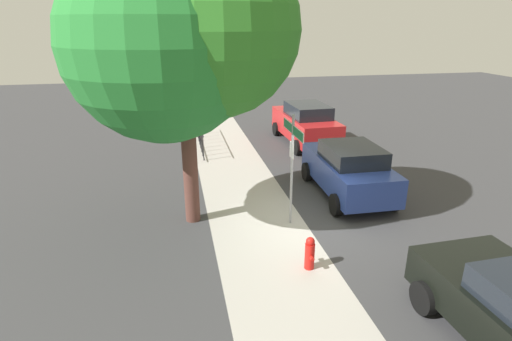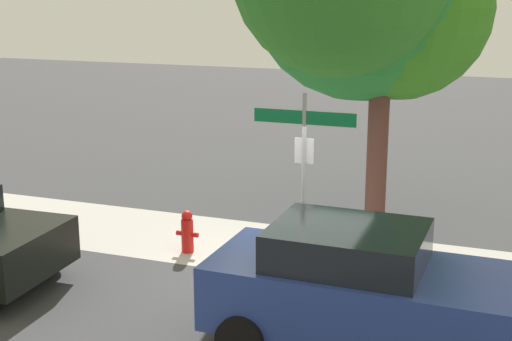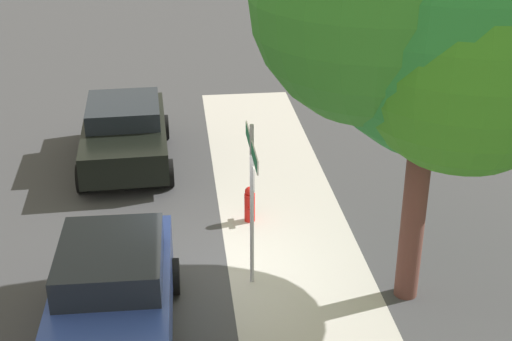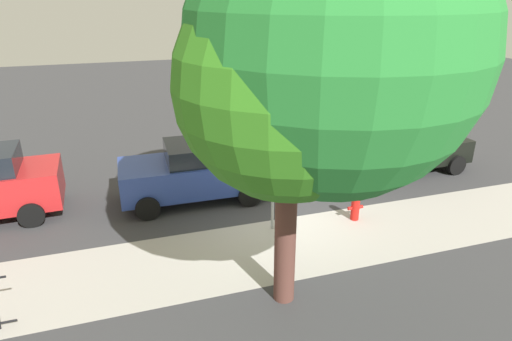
# 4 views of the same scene
# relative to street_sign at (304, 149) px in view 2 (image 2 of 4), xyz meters

# --- Properties ---
(ground_plane) EXTENTS (60.00, 60.00, 0.00)m
(ground_plane) POSITION_rel_street_sign_xyz_m (-0.20, -0.40, -2.12)
(ground_plane) COLOR #38383A
(sidewalk_strip) EXTENTS (24.00, 2.60, 0.00)m
(sidewalk_strip) POSITION_rel_street_sign_xyz_m (1.80, 0.90, -2.12)
(sidewalk_strip) COLOR #A8A39B
(sidewalk_strip) RESTS_ON ground_plane
(street_sign) EXTENTS (1.73, 0.07, 3.02)m
(street_sign) POSITION_rel_street_sign_xyz_m (0.00, 0.00, 0.00)
(street_sign) COLOR #9EA0A5
(street_sign) RESTS_ON ground_plane
(car_blue) EXTENTS (4.08, 2.05, 1.68)m
(car_blue) POSITION_rel_street_sign_xyz_m (1.49, -2.31, -1.26)
(car_blue) COLOR #293F91
(car_blue) RESTS_ON ground_plane
(fire_hydrant) EXTENTS (0.42, 0.22, 0.78)m
(fire_hydrant) POSITION_rel_street_sign_xyz_m (-2.22, 0.20, -1.74)
(fire_hydrant) COLOR red
(fire_hydrant) RESTS_ON ground_plane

